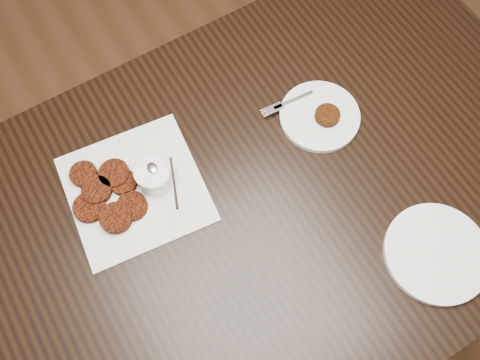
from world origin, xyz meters
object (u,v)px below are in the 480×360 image
table (258,242)px  plate_empty (436,253)px  napkin (135,189)px  sauce_ramekin (152,170)px  plate_with_patty (320,115)px

table → plate_empty: bearing=-51.4°
napkin → sauce_ramekin: size_ratio=2.52×
plate_empty → napkin: bearing=135.8°
table → sauce_ramekin: 0.50m
table → sauce_ramekin: (-0.19, 0.16, 0.44)m
napkin → sauce_ramekin: bearing=-8.1°
napkin → sauce_ramekin: 0.08m
sauce_ramekin → plate_empty: bearing=-46.8°
table → sauce_ramekin: size_ratio=12.94×
table → plate_empty: (0.25, -0.31, 0.38)m
napkin → plate_with_patty: size_ratio=1.53×
sauce_ramekin → plate_empty: (0.44, -0.47, -0.06)m
table → plate_with_patty: size_ratio=7.87×
table → plate_empty: 0.55m
sauce_ramekin → plate_empty: size_ratio=0.52×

